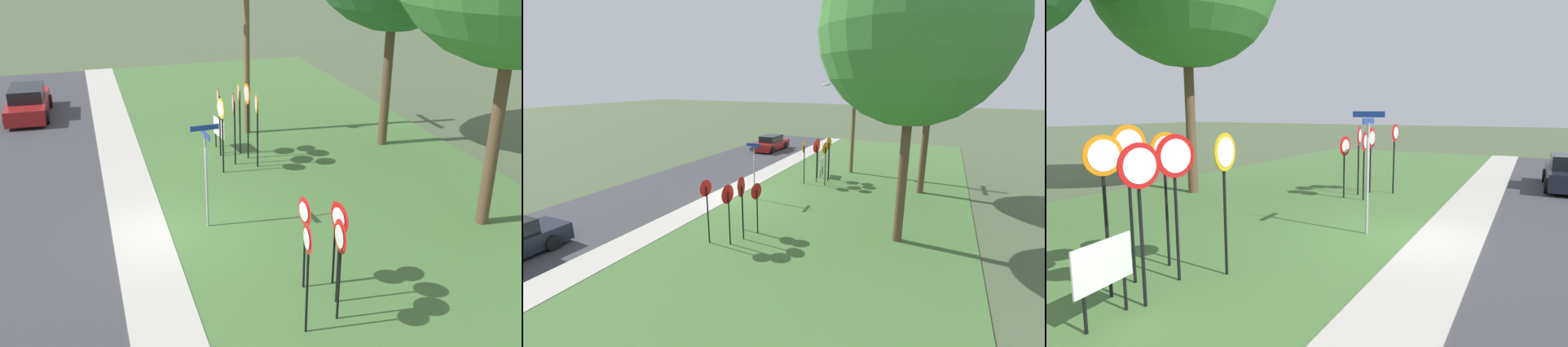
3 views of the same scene
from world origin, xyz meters
TOP-DOWN VIEW (x-y plane):
  - ground_plane at (0.00, 0.00)m, footprint 160.00×160.00m
  - sidewalk_strip at (0.00, -0.80)m, footprint 44.00×1.60m
  - grass_median at (0.00, 6.00)m, footprint 44.00×12.00m
  - stop_sign_near_left at (-5.63, 2.83)m, footprint 0.71×0.14m
  - stop_sign_near_right at (-4.58, 3.14)m, footprint 0.77×0.18m
  - stop_sign_far_left at (-5.04, 3.76)m, footprint 0.76×0.09m
  - stop_sign_far_center at (-3.94, 2.54)m, footprint 0.71×0.13m
  - stop_sign_far_right at (-5.66, 3.62)m, footprint 0.66×0.14m
  - stop_sign_center_tall at (-4.12, 3.86)m, footprint 0.68×0.14m
  - yield_sign_near_left at (5.45, 2.09)m, footprint 0.66×0.12m
  - yield_sign_near_right at (3.82, 3.42)m, footprint 0.69×0.15m
  - yield_sign_far_left at (5.21, 2.93)m, footprint 0.76×0.12m
  - yield_sign_far_right at (4.60, 3.18)m, footprint 0.72×0.14m
  - yield_sign_center at (3.79, 2.66)m, footprint 0.70×0.12m
  - street_name_post at (-0.06, 1.15)m, footprint 0.96×0.82m
  - utility_pole at (-7.97, 4.42)m, footprint 2.10×2.45m
  - notice_board at (-6.25, 2.97)m, footprint 1.09×0.19m
  - parked_hatchback_near at (-13.23, -4.36)m, footprint 4.45×2.01m

SIDE VIEW (x-z plane):
  - ground_plane at x=0.00m, z-range 0.00..0.00m
  - grass_median at x=0.00m, z-range 0.00..0.04m
  - sidewalk_strip at x=0.00m, z-range 0.00..0.06m
  - parked_hatchback_near at x=-13.23m, z-range -0.05..1.34m
  - notice_board at x=-6.25m, z-range 0.25..1.50m
  - yield_sign_near_right at x=3.82m, z-range 0.57..2.80m
  - yield_sign_center at x=3.79m, z-range 0.63..3.03m
  - street_name_post at x=-0.06m, z-range 0.33..3.44m
  - yield_sign_far_left at x=5.21m, z-range 0.66..3.14m
  - yield_sign_far_right at x=4.60m, z-range 0.67..3.24m
  - stop_sign_near_left at x=-5.63m, z-range 0.64..3.29m
  - yield_sign_near_left at x=5.45m, z-range 0.68..3.31m
  - stop_sign_center_tall at x=-4.12m, z-range 0.65..3.36m
  - stop_sign_far_right at x=-5.66m, z-range 0.64..3.39m
  - stop_sign_far_center at x=-3.94m, z-range 0.66..3.38m
  - stop_sign_near_right at x=-4.58m, z-range 0.68..3.40m
  - stop_sign_far_left at x=-5.04m, z-range 0.71..3.60m
  - utility_pole at x=-7.97m, z-range 0.39..8.89m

